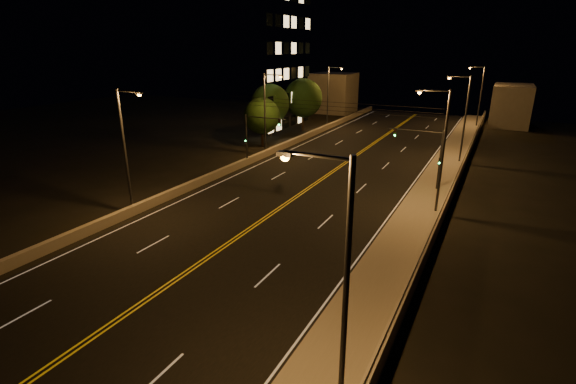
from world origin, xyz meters
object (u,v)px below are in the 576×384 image
at_px(tree_2, 303,98).
at_px(traffic_signal_right, 429,152).
at_px(streetlight_1, 440,145).
at_px(streetlight_5, 267,110).
at_px(tree_0, 262,116).
at_px(streetlight_6, 329,94).
at_px(traffic_signal_left, 254,134).
at_px(tree_1, 270,104).
at_px(streetlight_2, 463,114).
at_px(building_tower, 222,36).
at_px(streetlight_0, 339,281).
at_px(streetlight_4, 127,145).
at_px(streetlight_3, 479,93).

bearing_deg(tree_2, traffic_signal_right, -43.25).
distance_m(streetlight_1, streetlight_5, 24.00).
relative_size(streetlight_1, tree_0, 1.51).
distance_m(streetlight_6, traffic_signal_left, 25.31).
bearing_deg(tree_1, streetlight_5, -62.63).
distance_m(streetlight_2, building_tower, 38.57).
xyz_separation_m(streetlight_0, streetlight_4, (-21.48, 11.13, 0.00)).
xyz_separation_m(streetlight_1, tree_1, (-26.82, 21.03, -0.78)).
height_order(streetlight_6, traffic_signal_right, streetlight_6).
relative_size(streetlight_0, tree_1, 1.28).
bearing_deg(streetlight_4, tree_1, 99.51).
height_order(streetlight_0, tree_2, streetlight_0).
bearing_deg(streetlight_4, tree_0, 96.78).
bearing_deg(tree_2, streetlight_2, -22.16).
xyz_separation_m(streetlight_2, streetlight_5, (-21.48, -6.65, 0.00)).
height_order(tree_0, tree_2, tree_2).
relative_size(streetlight_6, traffic_signal_left, 1.72).
bearing_deg(streetlight_1, streetlight_3, 90.00).
bearing_deg(streetlight_3, streetlight_5, -123.41).
distance_m(building_tower, tree_1, 14.23).
xyz_separation_m(streetlight_2, tree_1, (-26.82, 3.67, -0.78)).
xyz_separation_m(tree_1, tree_2, (2.41, 6.27, 0.29)).
height_order(streetlight_0, tree_1, streetlight_0).
relative_size(streetlight_1, tree_1, 1.28).
bearing_deg(traffic_signal_right, streetlight_0, -86.75).
height_order(streetlight_5, traffic_signal_right, streetlight_5).
xyz_separation_m(streetlight_6, traffic_signal_right, (19.90, -25.21, -1.98)).
height_order(streetlight_5, building_tower, building_tower).
bearing_deg(streetlight_2, tree_1, 172.21).
relative_size(streetlight_5, streetlight_6, 1.00).
bearing_deg(building_tower, traffic_signal_left, -47.25).
distance_m(streetlight_3, streetlight_5, 39.01).
bearing_deg(streetlight_6, streetlight_1, -55.31).
bearing_deg(streetlight_2, streetlight_1, -90.00).
height_order(streetlight_4, tree_2, streetlight_4).
relative_size(streetlight_3, traffic_signal_right, 1.72).
distance_m(streetlight_3, streetlight_4, 58.24).
relative_size(streetlight_1, building_tower, 0.33).
distance_m(streetlight_6, tree_0, 16.71).
height_order(streetlight_1, streetlight_5, same).
relative_size(streetlight_5, tree_2, 1.20).
xyz_separation_m(streetlight_1, streetlight_6, (-21.48, 31.03, 0.00)).
bearing_deg(tree_2, streetlight_3, 33.18).
distance_m(streetlight_1, building_tower, 44.89).
bearing_deg(streetlight_6, streetlight_5, -90.00).
bearing_deg(tree_2, streetlight_6, 51.73).
height_order(streetlight_5, tree_1, streetlight_5).
bearing_deg(building_tower, streetlight_6, 24.72).
distance_m(streetlight_3, traffic_signal_right, 37.54).
relative_size(streetlight_0, traffic_signal_right, 1.72).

